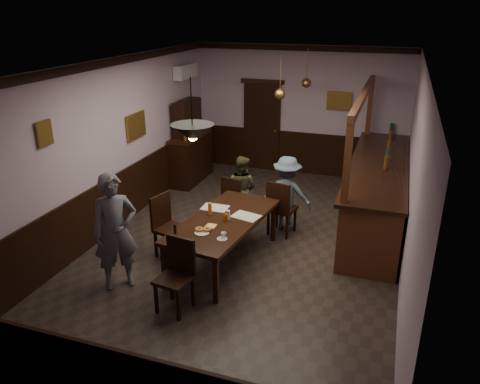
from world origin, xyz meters
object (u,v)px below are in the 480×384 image
at_px(chair_near, 177,271).
at_px(pendant_brass_far, 306,83).
at_px(person_seated_left, 241,189).
at_px(dining_table, 224,223).
at_px(soda_can, 226,218).
at_px(person_seated_right, 287,194).
at_px(sideboard, 190,149).
at_px(person_standing, 115,232).
at_px(pendant_iron, 192,133).
at_px(chair_far_right, 280,206).
at_px(pendant_brass_mid, 280,94).
at_px(bar_counter, 377,191).
at_px(chair_side, 167,223).
at_px(coffee_cup, 224,235).
at_px(chair_far_left, 234,199).

bearing_deg(chair_near, pendant_brass_far, 91.24).
bearing_deg(person_seated_left, chair_near, 102.34).
height_order(dining_table, soda_can, soda_can).
relative_size(chair_near, person_seated_left, 0.79).
xyz_separation_m(person_seated_right, sideboard, (-2.69, 1.78, 0.06)).
xyz_separation_m(person_seated_left, person_seated_right, (0.89, -0.11, 0.06)).
height_order(person_standing, pendant_brass_far, pendant_brass_far).
bearing_deg(soda_can, pendant_iron, -102.06).
distance_m(chair_far_right, person_standing, 2.94).
relative_size(person_seated_right, soda_can, 11.48).
bearing_deg(pendant_brass_mid, bar_counter, 1.07).
height_order(soda_can, pendant_iron, pendant_iron).
relative_size(chair_side, person_seated_left, 0.82).
relative_size(dining_table, coffee_cup, 28.87).
distance_m(chair_near, bar_counter, 4.31).
distance_m(person_standing, bar_counter, 4.80).
height_order(person_standing, pendant_iron, pendant_iron).
relative_size(chair_far_left, pendant_brass_far, 1.18).
bearing_deg(pendant_brass_mid, dining_table, -96.58).
bearing_deg(dining_table, person_standing, -137.37).
distance_m(chair_far_right, chair_side, 2.01).
relative_size(dining_table, chair_near, 2.31).
relative_size(coffee_cup, soda_can, 0.67).
distance_m(chair_far_left, pendant_brass_mid, 2.09).
bearing_deg(soda_can, chair_near, -100.07).
height_order(chair_near, chair_side, chair_side).
xyz_separation_m(person_seated_right, pendant_brass_far, (-0.18, 2.26, 1.61)).
distance_m(coffee_cup, pendant_iron, 1.55).
bearing_deg(bar_counter, dining_table, -132.90).
distance_m(person_seated_left, soda_can, 1.69).
bearing_deg(pendant_iron, bar_counter, 54.05).
relative_size(soda_can, pendant_brass_mid, 0.15).
distance_m(chair_near, soda_can, 1.30).
distance_m(coffee_cup, bar_counter, 3.49).
relative_size(person_seated_left, coffee_cup, 15.77).
bearing_deg(coffee_cup, pendant_brass_mid, 96.51).
distance_m(person_standing, pendant_brass_far, 5.32).
distance_m(chair_side, sideboard, 3.51).
bearing_deg(chair_near, person_seated_right, 82.13).
xyz_separation_m(chair_far_right, person_standing, (-1.80, -2.30, 0.30)).
relative_size(chair_near, soda_can, 8.32).
relative_size(coffee_cup, bar_counter, 0.02).
xyz_separation_m(chair_side, person_seated_right, (1.60, 1.55, 0.12)).
bearing_deg(chair_far_left, pendant_brass_far, -94.07).
height_order(chair_side, pendant_brass_far, pendant_brass_far).
xyz_separation_m(sideboard, pendant_iron, (1.95, -4.05, 1.55)).
bearing_deg(person_standing, chair_far_right, 9.62).
bearing_deg(sideboard, pendant_iron, -64.37).
relative_size(person_seated_right, sideboard, 0.74).
bearing_deg(soda_can, bar_counter, 48.54).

